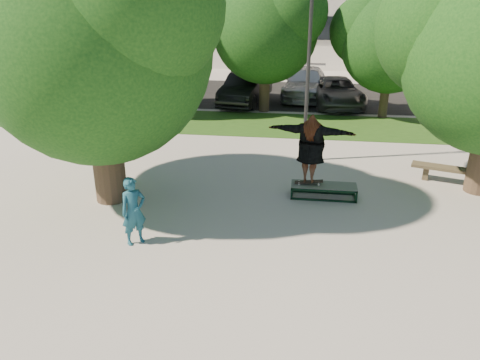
# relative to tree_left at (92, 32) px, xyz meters

# --- Properties ---
(ground) EXTENTS (120.00, 120.00, 0.00)m
(ground) POSITION_rel_tree_left_xyz_m (4.29, -1.09, -4.42)
(ground) COLOR gray
(ground) RESTS_ON ground
(grass_strip) EXTENTS (30.00, 4.00, 0.02)m
(grass_strip) POSITION_rel_tree_left_xyz_m (5.29, 8.41, -4.41)
(grass_strip) COLOR #1C4313
(grass_strip) RESTS_ON ground
(asphalt_strip) EXTENTS (40.00, 8.00, 0.01)m
(asphalt_strip) POSITION_rel_tree_left_xyz_m (4.29, 14.91, -4.42)
(asphalt_strip) COLOR black
(asphalt_strip) RESTS_ON ground
(tree_left) EXTENTS (6.96, 5.95, 7.12)m
(tree_left) POSITION_rel_tree_left_xyz_m (0.00, 0.00, 0.00)
(tree_left) COLOR #38281E
(tree_left) RESTS_ON ground
(bg_tree_left) EXTENTS (5.28, 4.51, 5.77)m
(bg_tree_left) POSITION_rel_tree_left_xyz_m (-2.28, 9.98, -0.69)
(bg_tree_left) COLOR #38281E
(bg_tree_left) RESTS_ON ground
(bg_tree_mid) EXTENTS (5.76, 4.92, 6.24)m
(bg_tree_mid) POSITION_rel_tree_left_xyz_m (3.22, 10.98, -0.41)
(bg_tree_mid) COLOR #38281E
(bg_tree_mid) RESTS_ON ground
(bg_tree_right) EXTENTS (5.04, 4.31, 5.43)m
(bg_tree_right) POSITION_rel_tree_left_xyz_m (8.73, 10.47, -0.93)
(bg_tree_right) COLOR #38281E
(bg_tree_right) RESTS_ON ground
(lamppost) EXTENTS (0.25, 0.15, 6.11)m
(lamppost) POSITION_rel_tree_left_xyz_m (5.29, 3.91, -1.27)
(lamppost) COLOR #2D2D30
(lamppost) RESTS_ON ground
(grind_box) EXTENTS (1.80, 0.60, 0.38)m
(grind_box) POSITION_rel_tree_left_xyz_m (5.88, 0.86, -4.23)
(grind_box) COLOR black
(grind_box) RESTS_ON ground
(skater_rig) EXTENTS (2.42, 1.12, 1.98)m
(skater_rig) POSITION_rel_tree_left_xyz_m (5.46, 0.86, -3.02)
(skater_rig) COLOR white
(skater_rig) RESTS_ON grind_box
(bystander) EXTENTS (0.68, 0.68, 1.59)m
(bystander) POSITION_rel_tree_left_xyz_m (1.58, -2.33, -3.63)
(bystander) COLOR #1A5063
(bystander) RESTS_ON ground
(bench) EXTENTS (3.23, 1.40, 0.50)m
(bench) POSITION_rel_tree_left_xyz_m (10.14, 2.27, -4.00)
(bench) COLOR #4E432E
(bench) RESTS_ON ground
(car_silver_a) EXTENTS (2.42, 4.52, 1.46)m
(car_silver_a) POSITION_rel_tree_left_xyz_m (-3.31, 12.41, -3.69)
(car_silver_a) COLOR #ABABB0
(car_silver_a) RESTS_ON asphalt_strip
(car_dark) EXTENTS (2.40, 5.04, 1.60)m
(car_dark) POSITION_rel_tree_left_xyz_m (2.21, 12.41, -3.62)
(car_dark) COLOR black
(car_dark) RESTS_ON asphalt_strip
(car_grey) EXTENTS (2.90, 5.21, 1.38)m
(car_grey) POSITION_rel_tree_left_xyz_m (6.79, 12.58, -3.73)
(car_grey) COLOR #56555A
(car_grey) RESTS_ON asphalt_strip
(car_silver_b) EXTENTS (2.59, 5.51, 1.55)m
(car_silver_b) POSITION_rel_tree_left_xyz_m (5.22, 14.37, -3.64)
(car_silver_b) COLOR silver
(car_silver_b) RESTS_ON asphalt_strip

